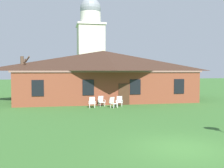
# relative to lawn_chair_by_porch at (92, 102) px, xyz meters

# --- Properties ---
(ground_plane) EXTENTS (200.00, 200.00, 0.00)m
(ground_plane) POSITION_rel_lawn_chair_by_porch_xyz_m (2.14, -13.57, -0.50)
(ground_plane) COLOR #336028
(brick_building) EXTENTS (19.42, 10.40, 5.66)m
(brick_building) POSITION_rel_lawn_chair_by_porch_xyz_m (2.14, 6.41, 2.38)
(brick_building) COLOR brown
(brick_building) RESTS_ON ground
(dome_tower) EXTENTS (5.18, 5.18, 17.77)m
(dome_tower) POSITION_rel_lawn_chair_by_porch_xyz_m (3.11, 26.32, 7.57)
(dome_tower) COLOR beige
(dome_tower) RESTS_ON ground
(lawn_chair_by_porch) EXTENTS (0.69, 0.73, 0.96)m
(lawn_chair_by_porch) POSITION_rel_lawn_chair_by_porch_xyz_m (0.00, 0.00, 0.00)
(lawn_chair_by_porch) COLOR white
(lawn_chair_by_porch) RESTS_ON ground
(lawn_chair_near_door) EXTENTS (0.71, 0.75, 0.96)m
(lawn_chair_near_door) POSITION_rel_lawn_chair_by_porch_xyz_m (0.98, 0.90, 0.00)
(lawn_chair_near_door) COLOR white
(lawn_chair_near_door) RESTS_ON ground
(lawn_chair_left_end) EXTENTS (0.82, 0.85, 0.96)m
(lawn_chair_left_end) POSITION_rel_lawn_chair_by_porch_xyz_m (1.85, -0.45, 0.00)
(lawn_chair_left_end) COLOR silver
(lawn_chair_left_end) RESTS_ON ground
(lawn_chair_middle) EXTENTS (0.73, 0.78, 0.96)m
(lawn_chair_middle) POSITION_rel_lawn_chair_by_porch_xyz_m (2.64, 0.40, 0.00)
(lawn_chair_middle) COLOR white
(lawn_chair_middle) RESTS_ON ground
(bare_tree_beside_building) EXTENTS (1.85, 1.84, 4.96)m
(bare_tree_beside_building) POSITION_rel_lawn_chair_by_porch_xyz_m (-6.76, 6.31, 2.27)
(bare_tree_beside_building) COLOR brown
(bare_tree_beside_building) RESTS_ON ground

